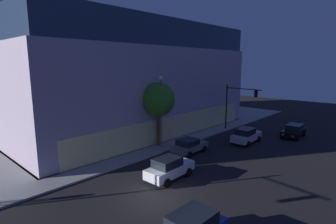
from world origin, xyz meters
TOP-DOWN VIEW (x-y plane):
  - ground_plane at (0.00, 0.00)m, footprint 120.00×120.00m
  - modern_building at (11.81, 20.49)m, footprint 32.77×23.91m
  - traffic_light_far_corner at (20.41, 5.22)m, footprint 0.60×5.24m
  - street_lamp_sidewalk at (8.13, 7.52)m, footprint 0.44×0.44m
  - sidewalk_tree at (8.41, 8.25)m, footprint 3.74×3.74m
  - car_white at (2.98, 1.54)m, footprint 4.42×2.07m
  - car_grey at (9.04, 4.34)m, footprint 4.18×2.27m
  - car_silver at (16.47, 1.70)m, footprint 4.62×2.18m
  - car_black at (23.02, -1.53)m, footprint 4.62×2.21m

SIDE VIEW (x-z plane):
  - ground_plane at x=0.00m, z-range 0.00..0.00m
  - car_grey at x=9.04m, z-range 0.02..1.53m
  - car_black at x=23.02m, z-range 0.03..1.59m
  - car_silver at x=16.47m, z-range 0.00..1.77m
  - car_white at x=2.98m, z-range 0.00..1.80m
  - traffic_light_far_corner at x=20.41m, z-range 1.25..7.46m
  - street_lamp_sidewalk at x=8.13m, z-range 1.16..8.94m
  - sidewalk_tree at x=8.41m, z-range 1.77..8.81m
  - modern_building at x=11.81m, z-range -0.08..14.36m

